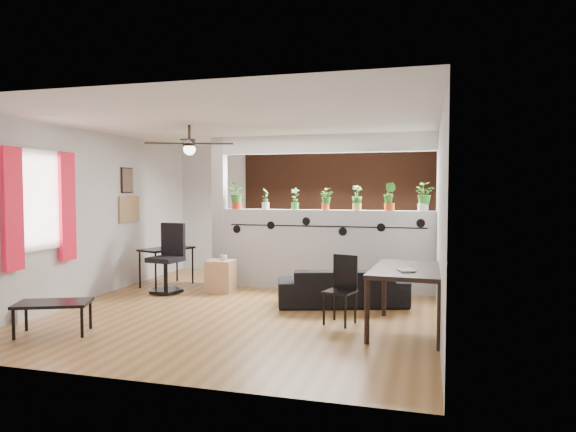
{
  "coord_description": "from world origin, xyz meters",
  "views": [
    {
      "loc": [
        2.46,
        -6.94,
        1.7
      ],
      "look_at": [
        0.4,
        0.6,
        1.29
      ],
      "focal_mm": 32.0,
      "sensor_mm": 36.0,
      "label": 1
    }
  ],
  "objects_px": {
    "dining_table": "(409,275)",
    "folding_chair": "(343,283)",
    "potted_plant_1": "(266,198)",
    "cube_shelf": "(221,276)",
    "cup": "(223,257)",
    "potted_plant_0": "(237,195)",
    "ceiling_fan": "(189,145)",
    "potted_plant_2": "(295,198)",
    "sofa": "(342,287)",
    "coffee_table": "(53,305)",
    "office_chair": "(168,263)",
    "potted_plant_6": "(423,196)",
    "potted_plant_5": "(390,196)",
    "computer_desk": "(167,251)",
    "potted_plant_3": "(326,198)",
    "potted_plant_4": "(357,197)"
  },
  "relations": [
    {
      "from": "potted_plant_0",
      "to": "ceiling_fan",
      "type": "bearing_deg",
      "value": -90.64
    },
    {
      "from": "cube_shelf",
      "to": "cup",
      "type": "bearing_deg",
      "value": -0.84
    },
    {
      "from": "potted_plant_0",
      "to": "office_chair",
      "type": "height_order",
      "value": "potted_plant_0"
    },
    {
      "from": "folding_chair",
      "to": "coffee_table",
      "type": "distance_m",
      "value": 3.48
    },
    {
      "from": "potted_plant_1",
      "to": "cube_shelf",
      "type": "height_order",
      "value": "potted_plant_1"
    },
    {
      "from": "potted_plant_0",
      "to": "folding_chair",
      "type": "height_order",
      "value": "potted_plant_0"
    },
    {
      "from": "potted_plant_1",
      "to": "sofa",
      "type": "height_order",
      "value": "potted_plant_1"
    },
    {
      "from": "potted_plant_5",
      "to": "cup",
      "type": "distance_m",
      "value": 2.9
    },
    {
      "from": "dining_table",
      "to": "coffee_table",
      "type": "xyz_separation_m",
      "value": [
        -4.0,
        -1.23,
        -0.34
      ]
    },
    {
      "from": "potted_plant_2",
      "to": "cube_shelf",
      "type": "distance_m",
      "value": 1.81
    },
    {
      "from": "potted_plant_3",
      "to": "coffee_table",
      "type": "distance_m",
      "value": 4.46
    },
    {
      "from": "cube_shelf",
      "to": "computer_desk",
      "type": "distance_m",
      "value": 1.19
    },
    {
      "from": "potted_plant_6",
      "to": "computer_desk",
      "type": "height_order",
      "value": "potted_plant_6"
    },
    {
      "from": "potted_plant_2",
      "to": "computer_desk",
      "type": "xyz_separation_m",
      "value": [
        -2.22,
        -0.39,
        -0.94
      ]
    },
    {
      "from": "folding_chair",
      "to": "potted_plant_0",
      "type": "bearing_deg",
      "value": 137.12
    },
    {
      "from": "potted_plant_6",
      "to": "folding_chair",
      "type": "height_order",
      "value": "potted_plant_6"
    },
    {
      "from": "potted_plant_5",
      "to": "cup",
      "type": "relative_size",
      "value": 3.83
    },
    {
      "from": "potted_plant_2",
      "to": "potted_plant_3",
      "type": "height_order",
      "value": "potted_plant_2"
    },
    {
      "from": "potted_plant_2",
      "to": "potted_plant_3",
      "type": "xyz_separation_m",
      "value": [
        0.53,
        0.0,
        -0.0
      ]
    },
    {
      "from": "potted_plant_1",
      "to": "office_chair",
      "type": "xyz_separation_m",
      "value": [
        -1.38,
        -0.92,
        -1.06
      ]
    },
    {
      "from": "folding_chair",
      "to": "potted_plant_1",
      "type": "bearing_deg",
      "value": 129.35
    },
    {
      "from": "sofa",
      "to": "dining_table",
      "type": "relative_size",
      "value": 1.23
    },
    {
      "from": "potted_plant_2",
      "to": "cube_shelf",
      "type": "relative_size",
      "value": 0.71
    },
    {
      "from": "dining_table",
      "to": "folding_chair",
      "type": "relative_size",
      "value": 1.67
    },
    {
      "from": "potted_plant_6",
      "to": "folding_chair",
      "type": "relative_size",
      "value": 0.53
    },
    {
      "from": "potted_plant_3",
      "to": "coffee_table",
      "type": "relative_size",
      "value": 0.4
    },
    {
      "from": "potted_plant_0",
      "to": "potted_plant_4",
      "type": "xyz_separation_m",
      "value": [
        2.11,
        0.0,
        -0.03
      ]
    },
    {
      "from": "ceiling_fan",
      "to": "coffee_table",
      "type": "relative_size",
      "value": 1.28
    },
    {
      "from": "potted_plant_4",
      "to": "cube_shelf",
      "type": "relative_size",
      "value": 0.78
    },
    {
      "from": "computer_desk",
      "to": "coffee_table",
      "type": "height_order",
      "value": "computer_desk"
    },
    {
      "from": "cube_shelf",
      "to": "coffee_table",
      "type": "xyz_separation_m",
      "value": [
        -0.91,
        -2.84,
        0.08
      ]
    },
    {
      "from": "computer_desk",
      "to": "office_chair",
      "type": "bearing_deg",
      "value": -59.46
    },
    {
      "from": "sofa",
      "to": "coffee_table",
      "type": "height_order",
      "value": "sofa"
    },
    {
      "from": "potted_plant_6",
      "to": "coffee_table",
      "type": "xyz_separation_m",
      "value": [
        -4.13,
        -3.45,
        -1.25
      ]
    },
    {
      "from": "potted_plant_1",
      "to": "cup",
      "type": "bearing_deg",
      "value": -131.05
    },
    {
      "from": "office_chair",
      "to": "folding_chair",
      "type": "xyz_separation_m",
      "value": [
        3.07,
        -1.13,
        0.02
      ]
    },
    {
      "from": "sofa",
      "to": "potted_plant_0",
      "type": "bearing_deg",
      "value": -44.08
    },
    {
      "from": "potted_plant_0",
      "to": "coffee_table",
      "type": "distance_m",
      "value": 3.8
    },
    {
      "from": "cup",
      "to": "dining_table",
      "type": "height_order",
      "value": "dining_table"
    },
    {
      "from": "potted_plant_0",
      "to": "cube_shelf",
      "type": "xyz_separation_m",
      "value": [
        -0.06,
        -0.61,
        -1.33
      ]
    },
    {
      "from": "cup",
      "to": "potted_plant_5",
      "type": "bearing_deg",
      "value": 13.08
    },
    {
      "from": "potted_plant_2",
      "to": "sofa",
      "type": "xyz_separation_m",
      "value": [
        0.98,
        -1.05,
        -1.29
      ]
    },
    {
      "from": "sofa",
      "to": "potted_plant_6",
      "type": "bearing_deg",
      "value": -153.98
    },
    {
      "from": "cube_shelf",
      "to": "cup",
      "type": "relative_size",
      "value": 4.42
    },
    {
      "from": "potted_plant_5",
      "to": "computer_desk",
      "type": "distance_m",
      "value": 3.95
    },
    {
      "from": "potted_plant_5",
      "to": "cup",
      "type": "bearing_deg",
      "value": -166.92
    },
    {
      "from": "potted_plant_4",
      "to": "potted_plant_5",
      "type": "distance_m",
      "value": 0.53
    },
    {
      "from": "potted_plant_5",
      "to": "folding_chair",
      "type": "relative_size",
      "value": 0.53
    },
    {
      "from": "office_chair",
      "to": "coffee_table",
      "type": "xyz_separation_m",
      "value": [
        -0.11,
        -2.54,
        -0.15
      ]
    },
    {
      "from": "potted_plant_4",
      "to": "cup",
      "type": "height_order",
      "value": "potted_plant_4"
    }
  ]
}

